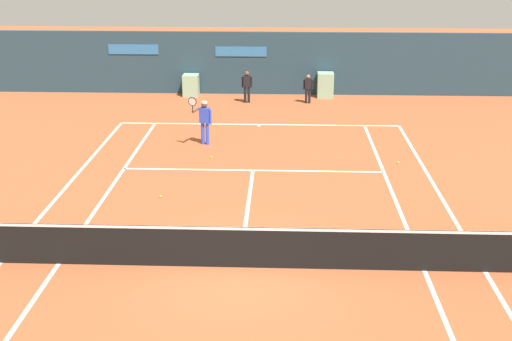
{
  "coord_description": "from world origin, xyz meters",
  "views": [
    {
      "loc": [
        0.9,
        -13.19,
        6.87
      ],
      "look_at": [
        0.19,
        4.11,
        0.8
      ],
      "focal_mm": 47.48,
      "sensor_mm": 36.0,
      "label": 1
    }
  ],
  "objects_px": {
    "ball_kid_right_post": "(308,87)",
    "tennis_ball_mid_court": "(161,196)",
    "tennis_ball_by_sideline": "(211,157)",
    "player_on_baseline": "(204,119)",
    "ball_kid_centre_post": "(247,85)",
    "tennis_ball_near_service_line": "(398,163)"
  },
  "relations": [
    {
      "from": "player_on_baseline",
      "to": "ball_kid_centre_post",
      "type": "distance_m",
      "value": 6.27
    },
    {
      "from": "tennis_ball_near_service_line",
      "to": "tennis_ball_by_sideline",
      "type": "bearing_deg",
      "value": 176.83
    },
    {
      "from": "player_on_baseline",
      "to": "tennis_ball_near_service_line",
      "type": "xyz_separation_m",
      "value": [
        6.35,
        -1.83,
        -0.89
      ]
    },
    {
      "from": "ball_kid_centre_post",
      "to": "tennis_ball_mid_court",
      "type": "height_order",
      "value": "ball_kid_centre_post"
    },
    {
      "from": "tennis_ball_mid_court",
      "to": "tennis_ball_near_service_line",
      "type": "relative_size",
      "value": 1.0
    },
    {
      "from": "tennis_ball_by_sideline",
      "to": "tennis_ball_near_service_line",
      "type": "relative_size",
      "value": 1.0
    },
    {
      "from": "ball_kid_centre_post",
      "to": "tennis_ball_near_service_line",
      "type": "distance_m",
      "value": 9.59
    },
    {
      "from": "player_on_baseline",
      "to": "ball_kid_right_post",
      "type": "bearing_deg",
      "value": -104.85
    },
    {
      "from": "ball_kid_centre_post",
      "to": "tennis_ball_near_service_line",
      "type": "bearing_deg",
      "value": 119.92
    },
    {
      "from": "ball_kid_centre_post",
      "to": "tennis_ball_mid_court",
      "type": "distance_m",
      "value": 11.37
    },
    {
      "from": "player_on_baseline",
      "to": "ball_kid_centre_post",
      "type": "xyz_separation_m",
      "value": [
        1.13,
        6.17,
        -0.13
      ]
    },
    {
      "from": "tennis_ball_mid_court",
      "to": "tennis_ball_by_sideline",
      "type": "bearing_deg",
      "value": 73.72
    },
    {
      "from": "tennis_ball_by_sideline",
      "to": "tennis_ball_mid_court",
      "type": "relative_size",
      "value": 1.0
    },
    {
      "from": "ball_kid_right_post",
      "to": "tennis_ball_mid_court",
      "type": "xyz_separation_m",
      "value": [
        -4.39,
        -11.21,
        -0.68
      ]
    },
    {
      "from": "ball_kid_centre_post",
      "to": "tennis_ball_near_service_line",
      "type": "relative_size",
      "value": 20.09
    },
    {
      "from": "player_on_baseline",
      "to": "ball_kid_centre_post",
      "type": "relative_size",
      "value": 1.29
    },
    {
      "from": "ball_kid_right_post",
      "to": "tennis_ball_mid_court",
      "type": "relative_size",
      "value": 18.19
    },
    {
      "from": "tennis_ball_by_sideline",
      "to": "tennis_ball_near_service_line",
      "type": "distance_m",
      "value": 5.98
    },
    {
      "from": "tennis_ball_mid_court",
      "to": "tennis_ball_near_service_line",
      "type": "height_order",
      "value": "same"
    },
    {
      "from": "player_on_baseline",
      "to": "ball_kid_centre_post",
      "type": "height_order",
      "value": "player_on_baseline"
    },
    {
      "from": "player_on_baseline",
      "to": "ball_kid_right_post",
      "type": "xyz_separation_m",
      "value": [
        3.74,
        6.17,
        -0.21
      ]
    },
    {
      "from": "tennis_ball_by_sideline",
      "to": "tennis_ball_mid_court",
      "type": "xyz_separation_m",
      "value": [
        -1.03,
        -3.54,
        0.0
      ]
    }
  ]
}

